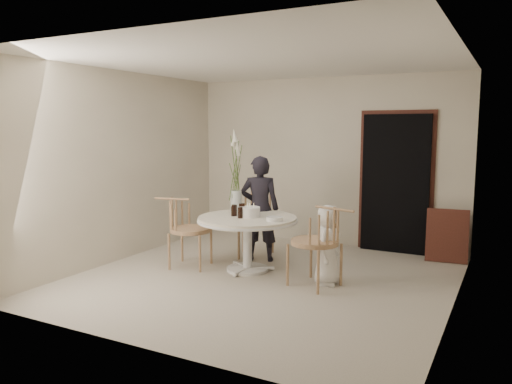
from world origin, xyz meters
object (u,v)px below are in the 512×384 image
at_px(chair_far, 257,212).
at_px(chair_right, 324,235).
at_px(girl, 260,209).
at_px(table, 247,225).
at_px(boy, 327,245).
at_px(flower_vase, 236,180).
at_px(birthday_cake, 250,212).
at_px(chair_left, 181,222).

bearing_deg(chair_far, chair_right, -57.50).
bearing_deg(girl, table, 77.77).
distance_m(table, boy, 1.14).
xyz_separation_m(chair_far, flower_vase, (-0.06, -0.53, 0.54)).
distance_m(boy, birthday_cake, 1.15).
xyz_separation_m(chair_far, girl, (0.21, -0.32, 0.12)).
height_order(chair_far, boy, chair_far).
xyz_separation_m(table, chair_far, (-0.30, 0.86, 0.02)).
xyz_separation_m(chair_right, girl, (-1.25, 0.76, 0.11)).
bearing_deg(table, chair_left, -165.85).
bearing_deg(girl, chair_right, 126.57).
xyz_separation_m(chair_far, boy, (1.44, -0.91, -0.15)).
bearing_deg(boy, flower_vase, 72.87).
height_order(chair_far, girl, girl).
height_order(table, girl, girl).
bearing_deg(chair_left, girl, -59.88).
bearing_deg(chair_left, chair_far, -42.28).
distance_m(chair_far, girl, 0.40).
height_order(chair_far, birthday_cake, chair_far).
distance_m(chair_far, flower_vase, 0.76).
xyz_separation_m(chair_far, chair_right, (1.46, -1.09, 0.01)).
height_order(chair_far, flower_vase, flower_vase).
xyz_separation_m(chair_left, flower_vase, (0.55, 0.56, 0.56)).
xyz_separation_m(chair_left, birthday_cake, (0.94, 0.24, 0.18)).
bearing_deg(flower_vase, boy, -14.28).
bearing_deg(boy, chair_far, 54.71).
relative_size(table, chair_left, 1.39).
bearing_deg(flower_vase, chair_left, -134.69).
relative_size(chair_far, girl, 0.65).
relative_size(table, chair_far, 1.35).
relative_size(chair_left, birthday_cake, 3.48).
bearing_deg(girl, flower_vase, 16.13).
relative_size(birthday_cake, flower_vase, 0.24).
bearing_deg(table, girl, 99.71).
xyz_separation_m(table, chair_left, (-0.91, -0.23, 0.00)).
bearing_deg(chair_right, girl, -105.20).
height_order(boy, flower_vase, flower_vase).
distance_m(chair_left, girl, 1.13).
distance_m(chair_right, birthday_cake, 1.16).
xyz_separation_m(table, chair_right, (1.16, -0.23, 0.03)).
height_order(chair_far, chair_right, chair_right).
bearing_deg(flower_vase, chair_far, 83.58).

